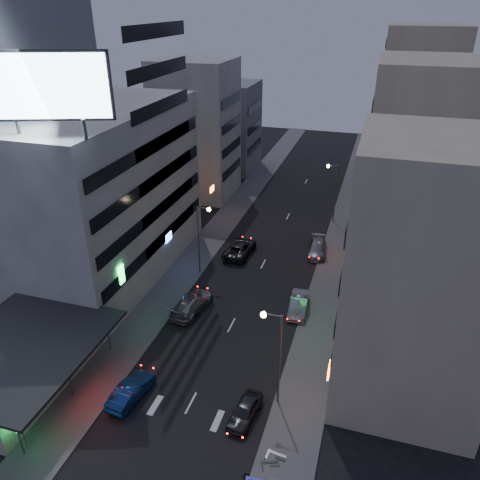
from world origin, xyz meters
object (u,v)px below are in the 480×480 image
at_px(road_car_silver, 192,303).
at_px(parked_car_left, 240,248).
at_px(parked_car_right_far, 317,248).
at_px(scooter_silver_a, 276,473).
at_px(road_car_blue, 131,391).
at_px(parked_car_right_mid, 299,304).
at_px(scooter_black_b, 279,455).
at_px(scooter_silver_b, 288,450).
at_px(scooter_blue, 266,473).
at_px(parked_car_right_near, 245,411).

bearing_deg(road_car_silver, parked_car_left, -88.03).
relative_size(parked_car_right_far, scooter_silver_a, 2.60).
height_order(road_car_blue, scooter_silver_a, road_car_blue).
relative_size(parked_car_right_far, road_car_blue, 1.13).
height_order(parked_car_right_far, road_car_silver, road_car_silver).
height_order(parked_car_left, road_car_blue, parked_car_left).
bearing_deg(parked_car_left, parked_car_right_mid, 136.57).
height_order(scooter_black_b, scooter_silver_b, scooter_silver_b).
xyz_separation_m(parked_car_right_far, scooter_silver_b, (2.40, -28.83, -0.03)).
bearing_deg(scooter_blue, scooter_silver_b, -31.33).
xyz_separation_m(road_car_silver, scooter_black_b, (11.97, -14.14, -0.18)).
relative_size(parked_car_left, scooter_black_b, 3.35).
distance_m(parked_car_right_far, scooter_black_b, 29.39).
bearing_deg(parked_car_right_near, parked_car_right_far, 94.42).
height_order(road_car_blue, scooter_silver_b, road_car_blue).
xyz_separation_m(parked_car_right_near, scooter_black_b, (3.19, -2.87, -0.03)).
bearing_deg(scooter_blue, scooter_black_b, -23.42).
bearing_deg(parked_car_left, road_car_blue, 90.32).
distance_m(road_car_silver, scooter_black_b, 18.53).
relative_size(parked_car_right_mid, road_car_blue, 1.03).
relative_size(parked_car_left, road_car_blue, 1.30).
height_order(parked_car_left, scooter_silver_b, parked_car_left).
bearing_deg(parked_car_right_mid, parked_car_right_far, 86.02).
xyz_separation_m(parked_car_right_near, parked_car_right_far, (1.28, 26.46, 0.07)).
xyz_separation_m(scooter_blue, scooter_silver_b, (0.97, 2.08, 0.04)).
distance_m(parked_car_left, parked_car_right_far, 9.32).
bearing_deg(scooter_silver_b, road_car_silver, 49.17).
relative_size(parked_car_right_mid, parked_car_right_far, 0.90).
relative_size(scooter_blue, scooter_silver_b, 0.93).
bearing_deg(parked_car_right_far, road_car_silver, -130.18).
distance_m(parked_car_right_far, road_car_silver, 18.21).
height_order(road_car_blue, scooter_blue, road_car_blue).
xyz_separation_m(parked_car_left, parked_car_right_far, (8.88, 2.81, -0.07)).
bearing_deg(scooter_silver_a, road_car_silver, 14.62).
distance_m(parked_car_right_far, scooter_silver_b, 28.93).
distance_m(parked_car_right_near, road_car_silver, 14.29).
height_order(parked_car_right_mid, road_car_silver, road_car_silver).
height_order(parked_car_right_near, scooter_blue, parked_car_right_near).
bearing_deg(parked_car_right_far, parked_car_right_mid, -96.67).
bearing_deg(parked_car_right_near, scooter_silver_b, -25.71).
bearing_deg(scooter_silver_a, road_car_blue, 50.31).
bearing_deg(road_car_blue, scooter_black_b, 177.14).
relative_size(road_car_blue, road_car_silver, 0.79).
relative_size(parked_car_right_mid, road_car_silver, 0.81).
bearing_deg(road_car_silver, parked_car_right_near, 135.27).
distance_m(road_car_silver, scooter_silver_b, 18.48).
height_order(parked_car_right_near, scooter_black_b, parked_car_right_near).
height_order(parked_car_right_near, scooter_silver_b, parked_car_right_near).
distance_m(parked_car_left, scooter_blue, 29.94).
bearing_deg(scooter_black_b, scooter_silver_a, 164.85).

